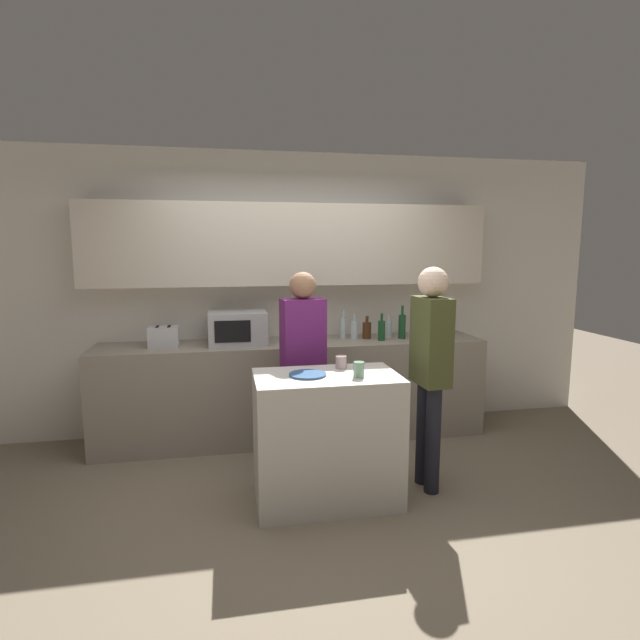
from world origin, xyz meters
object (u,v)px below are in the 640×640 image
Objects in this scene: bottle_2 at (367,330)px; bottle_0 at (343,327)px; person_center at (303,354)px; potted_plant at (443,317)px; person_left at (431,359)px; cup_0 at (359,370)px; toaster at (164,337)px; plate_on_island at (308,374)px; bottle_1 at (354,329)px; bottle_3 at (382,330)px; cup_1 at (341,362)px; bottle_5 at (402,326)px; bottle_4 at (389,329)px; microwave at (238,328)px.

bottle_0 is at bearing 162.02° from bottle_2.
bottle_0 is at bearing -131.36° from person_center.
person_left is (-0.64, -1.20, -0.13)m from potted_plant.
person_center reaches higher than cup_0.
potted_plant is 1.79× the size of bottle_2.
potted_plant is (2.65, 0.00, 0.11)m from toaster.
bottle_0 is 1.46m from plate_on_island.
bottle_3 reaches higher than bottle_1.
bottle_1 is at bearing 70.57° from cup_1.
person_left reaches higher than potted_plant.
bottle_0 reaches higher than bottle_3.
person_left reaches higher than bottle_5.
bottle_3 is 1.04m from person_center.
bottle_4 reaches higher than plate_on_island.
bottle_0 is 1.06× the size of bottle_3.
person_center reaches higher than potted_plant.
microwave is at bearing 45.81° from person_left.
bottle_1 reaches higher than bottle_4.
bottle_0 is (-0.98, 0.11, -0.09)m from potted_plant.
microwave is 1.24m from bottle_2.
toaster is 2.65m from potted_plant.
person_left is at bearing -10.94° from cup_1.
bottle_0 reaches higher than cup_0.
bottle_4 is 2.07× the size of cup_0.
potted_plant reaches higher than microwave.
cup_1 is at bearing 29.75° from plate_on_island.
person_center is at bearing -53.85° from microwave.
bottle_3 is at bearing -3.30° from microwave.
toaster is at bearing 136.91° from cup_0.
cup_0 is (1.43, -1.34, -0.04)m from toaster.
potted_plant is at bearing -6.59° from bottle_0.
bottle_2 is 1.45m from cup_0.
plate_on_island is (-0.57, -1.34, -0.10)m from bottle_0.
bottle_4 is 0.13× the size of person_left.
cup_0 is 0.27m from cup_1.
person_center is at bearing -30.59° from toaster.
bottle_0 is 0.17× the size of person_left.
toaster is at bearing 180.00° from potted_plant.
person_left is at bearing -100.16° from bottle_5.
potted_plant reaches higher than bottle_0.
person_left is (0.34, -1.31, -0.04)m from bottle_0.
microwave reaches higher than toaster.
bottle_3 reaches higher than cup_0.
bottle_3 is at bearing 57.74° from cup_1.
bottle_5 reaches higher than bottle_4.
cup_1 is (-0.85, -1.06, -0.08)m from bottle_5.
cup_0 is at bearing -43.09° from toaster.
microwave is 2.00m from potted_plant.
bottle_5 is at bearing 51.05° from cup_1.
cup_0 is (-0.46, -1.38, -0.03)m from bottle_2.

